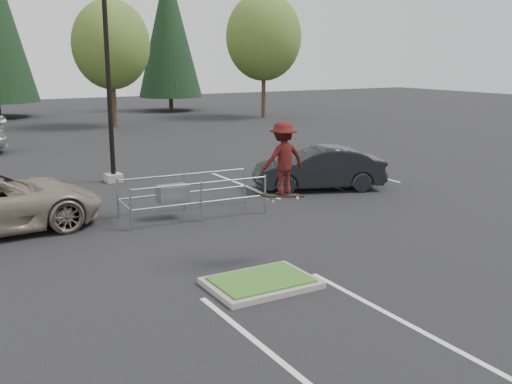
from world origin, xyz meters
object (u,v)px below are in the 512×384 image
light_pole (107,60)px  skateboarder (283,159)px  decid_d (263,40)px  decid_c (111,47)px  car_r_charc (319,168)px  cart_corral (177,193)px  conif_c (169,30)px

light_pole → skateboarder: light_pole is taller
light_pole → decid_d: 25.37m
light_pole → decid_c: light_pole is taller
car_r_charc → cart_corral: bearing=-58.3°
cart_corral → skateboarder: bearing=-80.2°
decid_c → skateboarder: size_ratio=4.73×
light_pole → decid_d: bearing=46.3°
light_pole → cart_corral: (0.10, -6.09, -3.81)m
skateboarder → decid_c: bearing=-99.8°
light_pole → cart_corral: size_ratio=2.37×
light_pole → car_r_charc: light_pole is taller
decid_c → decid_d: (12.00, 0.50, 0.66)m
cart_corral → car_r_charc: size_ratio=0.93×
skateboarder → light_pole: bearing=-86.9°
decid_d → cart_corral: (-17.39, -24.42, -5.16)m
decid_c → cart_corral: (-5.39, -23.92, -4.51)m
conif_c → car_r_charc: bearing=-103.0°
light_pole → cart_corral: light_pole is taller
decid_c → decid_d: 12.03m
decid_d → cart_corral: decid_d is taller
car_r_charc → decid_c: bearing=-157.5°
light_pole → car_r_charc: (6.00, -5.00, -3.80)m
light_pole → skateboarder: (0.65, -11.00, -2.11)m
light_pole → conif_c: bearing=63.9°
decid_c → cart_corral: 24.93m
car_r_charc → conif_c: bearing=-171.8°
decid_d → skateboarder: (-16.84, -29.33, -3.46)m
decid_c → conif_c: conif_c is taller
light_pole → decid_c: bearing=72.9°
light_pole → decid_c: 18.67m
conif_c → car_r_charc: 33.90m
decid_d → skateboarder: decid_d is taller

